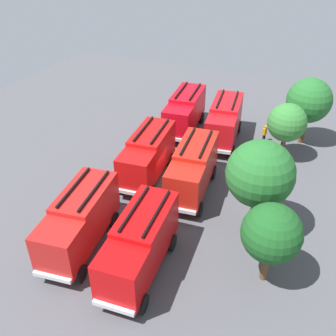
{
  "coord_description": "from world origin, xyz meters",
  "views": [
    {
      "loc": [
        22.89,
        10.45,
        17.88
      ],
      "look_at": [
        0.0,
        0.0,
        1.4
      ],
      "focal_mm": 41.09,
      "sensor_mm": 36.0,
      "label": 1
    }
  ],
  "objects_px": {
    "tree_0": "(309,101)",
    "traffic_cone_1": "(198,137)",
    "fire_truck_3": "(224,120)",
    "fire_truck_4": "(193,168)",
    "fire_truck_1": "(148,154)",
    "firefighter_0": "(210,121)",
    "fire_truck_0": "(185,111)",
    "fire_truck_5": "(140,243)",
    "tree_2": "(260,174)",
    "tree_1": "(287,123)",
    "firefighter_1": "(265,133)",
    "fire_truck_2": "(79,220)",
    "tree_3": "(272,233)",
    "traffic_cone_0": "(114,256)"
  },
  "relations": [
    {
      "from": "fire_truck_4",
      "to": "fire_truck_1",
      "type": "bearing_deg",
      "value": -102.54
    },
    {
      "from": "traffic_cone_1",
      "to": "fire_truck_3",
      "type": "bearing_deg",
      "value": 110.98
    },
    {
      "from": "fire_truck_3",
      "to": "tree_2",
      "type": "relative_size",
      "value": 1.12
    },
    {
      "from": "fire_truck_0",
      "to": "tree_1",
      "type": "bearing_deg",
      "value": 76.2
    },
    {
      "from": "fire_truck_1",
      "to": "fire_truck_5",
      "type": "relative_size",
      "value": 1.01
    },
    {
      "from": "fire_truck_0",
      "to": "firefighter_0",
      "type": "height_order",
      "value": "fire_truck_0"
    },
    {
      "from": "fire_truck_3",
      "to": "fire_truck_5",
      "type": "height_order",
      "value": "same"
    },
    {
      "from": "fire_truck_0",
      "to": "fire_truck_2",
      "type": "distance_m",
      "value": 17.47
    },
    {
      "from": "tree_2",
      "to": "fire_truck_1",
      "type": "bearing_deg",
      "value": -106.16
    },
    {
      "from": "fire_truck_5",
      "to": "traffic_cone_0",
      "type": "bearing_deg",
      "value": -95.09
    },
    {
      "from": "fire_truck_0",
      "to": "fire_truck_1",
      "type": "relative_size",
      "value": 1.0
    },
    {
      "from": "tree_0",
      "to": "traffic_cone_1",
      "type": "bearing_deg",
      "value": -67.41
    },
    {
      "from": "tree_2",
      "to": "traffic_cone_0",
      "type": "distance_m",
      "value": 10.37
    },
    {
      "from": "fire_truck_5",
      "to": "firefighter_1",
      "type": "relative_size",
      "value": 4.59
    },
    {
      "from": "tree_0",
      "to": "tree_2",
      "type": "xyz_separation_m",
      "value": [
        13.9,
        -1.17,
        0.34
      ]
    },
    {
      "from": "fire_truck_3",
      "to": "firefighter_0",
      "type": "distance_m",
      "value": 2.74
    },
    {
      "from": "fire_truck_2",
      "to": "firefighter_0",
      "type": "relative_size",
      "value": 4.19
    },
    {
      "from": "fire_truck_3",
      "to": "fire_truck_4",
      "type": "distance_m",
      "value": 8.68
    },
    {
      "from": "fire_truck_0",
      "to": "fire_truck_5",
      "type": "bearing_deg",
      "value": 7.32
    },
    {
      "from": "firefighter_0",
      "to": "tree_3",
      "type": "height_order",
      "value": "tree_3"
    },
    {
      "from": "fire_truck_5",
      "to": "tree_3",
      "type": "bearing_deg",
      "value": 104.02
    },
    {
      "from": "firefighter_1",
      "to": "fire_truck_0",
      "type": "bearing_deg",
      "value": -152.57
    },
    {
      "from": "tree_1",
      "to": "traffic_cone_0",
      "type": "xyz_separation_m",
      "value": [
        16.6,
        -7.07,
        -3.09
      ]
    },
    {
      "from": "fire_truck_1",
      "to": "fire_truck_3",
      "type": "relative_size",
      "value": 0.99
    },
    {
      "from": "firefighter_1",
      "to": "tree_2",
      "type": "relative_size",
      "value": 0.24
    },
    {
      "from": "fire_truck_4",
      "to": "tree_1",
      "type": "xyz_separation_m",
      "value": [
        -7.9,
        5.35,
        1.26
      ]
    },
    {
      "from": "tree_1",
      "to": "tree_0",
      "type": "bearing_deg",
      "value": 162.49
    },
    {
      "from": "fire_truck_1",
      "to": "fire_truck_5",
      "type": "distance_m",
      "value": 9.92
    },
    {
      "from": "tree_0",
      "to": "firefighter_1",
      "type": "bearing_deg",
      "value": -66.84
    },
    {
      "from": "fire_truck_4",
      "to": "firefighter_0",
      "type": "height_order",
      "value": "fire_truck_4"
    },
    {
      "from": "fire_truck_0",
      "to": "tree_1",
      "type": "distance_m",
      "value": 9.88
    },
    {
      "from": "fire_truck_0",
      "to": "fire_truck_4",
      "type": "xyz_separation_m",
      "value": [
        9.07,
        4.38,
        0.0
      ]
    },
    {
      "from": "fire_truck_2",
      "to": "traffic_cone_1",
      "type": "distance_m",
      "value": 16.42
    },
    {
      "from": "firefighter_1",
      "to": "tree_2",
      "type": "xyz_separation_m",
      "value": [
        12.52,
        2.03,
        3.62
      ]
    },
    {
      "from": "tree_3",
      "to": "traffic_cone_1",
      "type": "distance_m",
      "value": 17.26
    },
    {
      "from": "fire_truck_2",
      "to": "traffic_cone_1",
      "type": "relative_size",
      "value": 10.92
    },
    {
      "from": "fire_truck_3",
      "to": "tree_1",
      "type": "height_order",
      "value": "tree_1"
    },
    {
      "from": "firefighter_1",
      "to": "traffic_cone_1",
      "type": "bearing_deg",
      "value": -138.56
    },
    {
      "from": "tree_3",
      "to": "tree_0",
      "type": "bearing_deg",
      "value": -178.41
    },
    {
      "from": "tree_1",
      "to": "fire_truck_4",
      "type": "bearing_deg",
      "value": -34.1
    },
    {
      "from": "firefighter_0",
      "to": "tree_2",
      "type": "distance_m",
      "value": 15.09
    },
    {
      "from": "fire_truck_0",
      "to": "tree_1",
      "type": "height_order",
      "value": "tree_1"
    },
    {
      "from": "fire_truck_5",
      "to": "tree_2",
      "type": "height_order",
      "value": "tree_2"
    },
    {
      "from": "tree_0",
      "to": "tree_3",
      "type": "bearing_deg",
      "value": 1.59
    },
    {
      "from": "fire_truck_0",
      "to": "tree_2",
      "type": "relative_size",
      "value": 1.11
    },
    {
      "from": "firefighter_0",
      "to": "firefighter_1",
      "type": "distance_m",
      "value": 5.46
    },
    {
      "from": "fire_truck_4",
      "to": "tree_3",
      "type": "xyz_separation_m",
      "value": [
        6.25,
        7.0,
        1.37
      ]
    },
    {
      "from": "tree_1",
      "to": "traffic_cone_1",
      "type": "xyz_separation_m",
      "value": [
        0.08,
        -7.82,
        -3.08
      ]
    },
    {
      "from": "fire_truck_4",
      "to": "traffic_cone_1",
      "type": "relative_size",
      "value": 10.88
    },
    {
      "from": "fire_truck_5",
      "to": "traffic_cone_1",
      "type": "height_order",
      "value": "fire_truck_5"
    }
  ]
}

